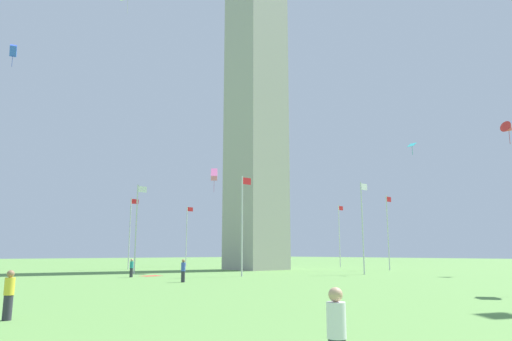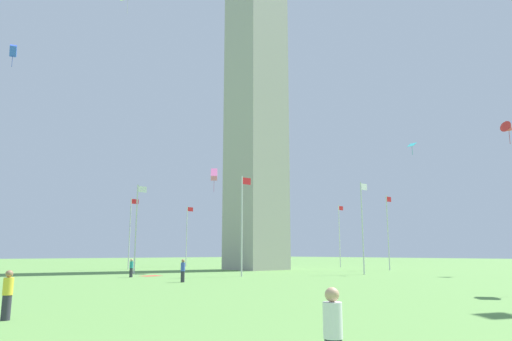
{
  "view_description": "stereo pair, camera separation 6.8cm",
  "coord_description": "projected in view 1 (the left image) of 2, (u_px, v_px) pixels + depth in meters",
  "views": [
    {
      "loc": [
        -38.8,
        -45.4,
        2.19
      ],
      "look_at": [
        0.0,
        0.0,
        12.79
      ],
      "focal_mm": 32.36,
      "sensor_mm": 36.0,
      "label": 1
    },
    {
      "loc": [
        -38.75,
        -45.44,
        2.19
      ],
      "look_at": [
        0.0,
        0.0,
        12.79
      ],
      "focal_mm": 32.36,
      "sensor_mm": 36.0,
      "label": 2
    }
  ],
  "objects": [
    {
      "name": "obelisk_monument",
      "position": [
        256.0,
        59.0,
        63.38
      ],
      "size": [
        6.24,
        6.24,
        56.76
      ],
      "color": "#A8A399",
      "rests_on": "ground"
    },
    {
      "name": "flagpole_s",
      "position": [
        137.0,
        225.0,
        48.68
      ],
      "size": [
        1.12,
        0.14,
        9.32
      ],
      "color": "silver",
      "rests_on": "ground"
    },
    {
      "name": "flagpole_ne",
      "position": [
        264.0,
        234.0,
        75.69
      ],
      "size": [
        1.12,
        0.14,
        9.32
      ],
      "color": "silver",
      "rests_on": "ground"
    },
    {
      "name": "kite_cyan_diamond",
      "position": [
        412.0,
        145.0,
        50.18
      ],
      "size": [
        0.71,
        0.82,
        1.37
      ],
      "color": "#33C6D1"
    },
    {
      "name": "ground_plane",
      "position": [
        256.0,
        270.0,
        58.42
      ],
      "size": [
        260.0,
        260.0,
        0.0
      ],
      "primitive_type": "plane",
      "color": "#609347"
    },
    {
      "name": "person_blue_shirt",
      "position": [
        183.0,
        271.0,
        34.18
      ],
      "size": [
        0.32,
        0.32,
        1.68
      ],
      "rotation": [
        0.0,
        0.0,
        0.56
      ],
      "color": "#2D2D38",
      "rests_on": "ground"
    },
    {
      "name": "person_white_shirt",
      "position": [
        337.0,
        338.0,
        7.53
      ],
      "size": [
        0.32,
        0.32,
        1.62
      ],
      "rotation": [
        0.0,
        0.0,
        0.91
      ],
      "color": "#2D2D38",
      "rests_on": "ground"
    },
    {
      "name": "flagpole_sw",
      "position": [
        242.0,
        221.0,
        42.98
      ],
      "size": [
        1.12,
        0.14,
        9.32
      ],
      "color": "silver",
      "rests_on": "ground"
    },
    {
      "name": "flagpole_w",
      "position": [
        363.0,
        224.0,
        46.87
      ],
      "size": [
        1.12,
        0.14,
        9.32
      ],
      "color": "silver",
      "rests_on": "ground"
    },
    {
      "name": "kite_red_delta",
      "position": [
        509.0,
        128.0,
        49.27
      ],
      "size": [
        1.63,
        1.5,
        2.47
      ],
      "color": "red"
    },
    {
      "name": "person_teal_shirt",
      "position": [
        131.0,
        268.0,
        40.98
      ],
      "size": [
        0.32,
        0.32,
        1.62
      ],
      "rotation": [
        0.0,
        0.0,
        0.74
      ],
      "color": "#2D2D38",
      "rests_on": "ground"
    },
    {
      "name": "flagpole_e",
      "position": [
        187.0,
        234.0,
        71.8
      ],
      "size": [
        1.12,
        0.14,
        9.32
      ],
      "color": "silver",
      "rests_on": "ground"
    },
    {
      "name": "flagpole_nw",
      "position": [
        388.0,
        229.0,
        58.05
      ],
      "size": [
        1.12,
        0.14,
        9.32
      ],
      "color": "silver",
      "rests_on": "ground"
    },
    {
      "name": "flagpole_n",
      "position": [
        340.0,
        233.0,
        69.99
      ],
      "size": [
        1.12,
        0.14,
        9.32
      ],
      "color": "silver",
      "rests_on": "ground"
    },
    {
      "name": "kite_pink_box",
      "position": [
        214.0,
        175.0,
        52.12
      ],
      "size": [
        1.39,
        1.52,
        2.71
      ],
      "color": "pink"
    },
    {
      "name": "picnic_blanket_near_first_person",
      "position": [
        151.0,
        276.0,
        43.17
      ],
      "size": [
        1.89,
        1.52,
        0.01
      ],
      "primitive_type": "cube",
      "rotation": [
        0.0,
        0.0,
        0.07
      ],
      "color": "red",
      "rests_on": "ground"
    },
    {
      "name": "flagpole_se",
      "position": [
        130.0,
        230.0,
        60.62
      ],
      "size": [
        1.12,
        0.14,
        9.32
      ],
      "color": "silver",
      "rests_on": "ground"
    },
    {
      "name": "kite_blue_box",
      "position": [
        13.0,
        51.0,
        45.83
      ],
      "size": [
        0.87,
        1.23,
        2.32
      ],
      "color": "blue"
    },
    {
      "name": "person_yellow_shirt",
      "position": [
        9.0,
        295.0,
        15.13
      ],
      "size": [
        0.32,
        0.32,
        1.61
      ],
      "rotation": [
        0.0,
        0.0,
        0.55
      ],
      "color": "#2D2D38",
      "rests_on": "ground"
    }
  ]
}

